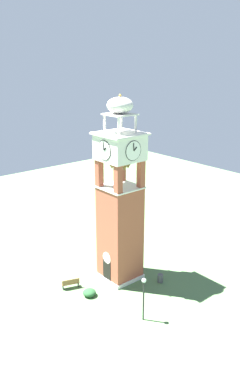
% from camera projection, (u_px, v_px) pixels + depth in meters
% --- Properties ---
extents(ground, '(80.00, 80.00, 0.00)m').
position_uv_depth(ground, '(120.00, 276.00, 38.13)').
color(ground, '#517547').
extents(clock_tower, '(3.77, 3.77, 17.17)m').
position_uv_depth(clock_tower, '(120.00, 209.00, 35.88)').
color(clock_tower, '#9E4C38').
rests_on(clock_tower, ground).
extents(park_bench, '(0.95, 1.65, 0.95)m').
position_uv_depth(park_bench, '(71.00, 283.00, 36.06)').
color(park_bench, brown).
rests_on(park_bench, ground).
extents(lamp_post, '(0.36, 0.36, 3.77)m').
position_uv_depth(lamp_post, '(144.00, 291.00, 30.99)').
color(lamp_post, black).
rests_on(lamp_post, ground).
extents(trash_bin, '(0.52, 0.52, 0.80)m').
position_uv_depth(trash_bin, '(160.00, 278.00, 37.06)').
color(trash_bin, '#4C4C51').
rests_on(trash_bin, ground).
extents(shrub_near_entry, '(1.16, 1.16, 0.62)m').
position_uv_depth(shrub_near_entry, '(89.00, 293.00, 34.93)').
color(shrub_near_entry, '#234C28').
rests_on(shrub_near_entry, ground).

